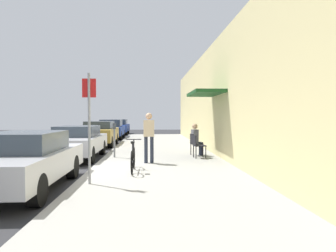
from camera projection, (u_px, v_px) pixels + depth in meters
The scene contains 15 objects.
ground_plane at pixel (89, 173), 9.44m from camera, with size 60.00×60.00×0.00m, color #2D2D30.
sidewalk_slab at pixel (162, 161), 11.56m from camera, with size 4.50×32.00×0.12m, color #9E9B93.
building_facade at pixel (226, 97), 11.63m from camera, with size 1.40×32.00×4.83m.
parked_car_0 at pixel (24, 160), 7.26m from camera, with size 1.80×4.40×1.34m.
parked_car_1 at pixel (77, 141), 12.60m from camera, with size 1.80×4.40×1.32m.
parked_car_2 at pixel (99, 133), 18.17m from camera, with size 1.80×4.40×1.41m.
parked_car_3 at pixel (111, 129), 23.74m from camera, with size 1.80×4.40×1.44m.
parked_car_4 at pixel (119, 127), 29.25m from camera, with size 1.80×4.40×1.40m.
parking_meter at pixel (114, 137), 12.12m from camera, with size 0.12×0.10×1.32m.
street_sign at pixel (89, 119), 7.35m from camera, with size 0.32×0.06×2.60m.
bicycle_0 at pixel (133, 159), 9.05m from camera, with size 0.46×1.71×0.90m.
cafe_chair_0 at pixel (198, 145), 11.98m from camera, with size 0.49×0.49×0.87m.
cafe_chair_1 at pixel (195, 143), 12.73m from camera, with size 0.50×0.50×0.87m.
seated_patron_1 at pixel (196, 138), 12.74m from camera, with size 0.47×0.41×1.29m.
pedestrian_standing at pixel (149, 134), 10.65m from camera, with size 0.36×0.22×1.70m.
Camera 1 is at (1.82, -9.51, 1.72)m, focal length 33.67 mm.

